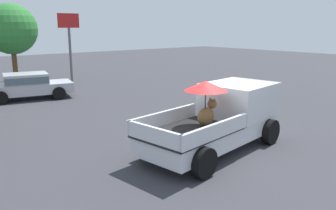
# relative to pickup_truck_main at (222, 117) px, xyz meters

# --- Properties ---
(ground_plane) EXTENTS (80.00, 80.00, 0.00)m
(ground_plane) POSITION_rel_pickup_truck_main_xyz_m (-0.47, -0.06, -0.97)
(ground_plane) COLOR #38383D
(pickup_truck_main) EXTENTS (5.26, 2.81, 2.18)m
(pickup_truck_main) POSITION_rel_pickup_truck_main_xyz_m (0.00, 0.00, 0.00)
(pickup_truck_main) COLOR black
(pickup_truck_main) RESTS_ON ground
(parked_sedan_near) EXTENTS (4.58, 2.67, 1.33)m
(parked_sedan_near) POSITION_rel_pickup_truck_main_xyz_m (-2.29, 11.25, -0.22)
(parked_sedan_near) COLOR black
(parked_sedan_near) RESTS_ON ground
(motel_sign) EXTENTS (1.40, 0.16, 4.49)m
(motel_sign) POSITION_rel_pickup_truck_main_xyz_m (1.59, 14.61, 2.22)
(motel_sign) COLOR #59595B
(motel_sign) RESTS_ON ground
(tree_by_lot) EXTENTS (3.28, 3.28, 5.16)m
(tree_by_lot) POSITION_rel_pickup_truck_main_xyz_m (-1.17, 17.26, 2.53)
(tree_by_lot) COLOR brown
(tree_by_lot) RESTS_ON ground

